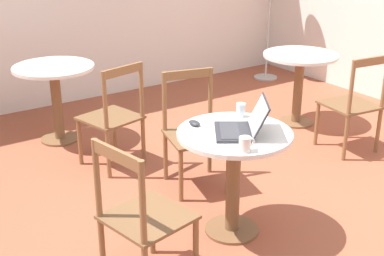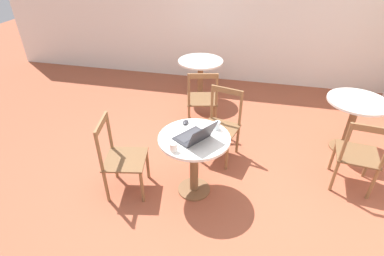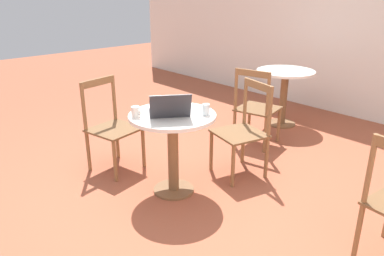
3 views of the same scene
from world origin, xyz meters
TOP-DOWN VIEW (x-y plane):
  - ground_plane at (0.00, 0.00)m, footprint 16.00×16.00m
  - wall_back at (0.00, 3.23)m, footprint 9.40×0.06m
  - cafe_table_near at (-0.01, -0.03)m, footprint 0.75×0.75m
  - cafe_table_far at (-0.39, 2.18)m, footprint 0.75×0.75m
  - chair_near_left at (-0.79, -0.18)m, footprint 0.51×0.51m
  - chair_near_back at (0.18, 0.70)m, footprint 0.53×0.53m
  - chair_far_front at (-0.19, 1.36)m, footprint 0.53×0.53m
  - laptop at (0.01, -0.07)m, footprint 0.45×0.46m
  - mouse at (-0.16, 0.21)m, footprint 0.06×0.10m
  - mug at (-0.15, -0.30)m, footprint 0.11×0.07m
  - drinking_glass at (0.20, 0.17)m, footprint 0.06×0.06m

SIDE VIEW (x-z plane):
  - ground_plane at x=0.00m, z-range 0.00..0.00m
  - chair_near_left at x=-0.79m, z-range -0.01..0.90m
  - chair_near_back at x=0.18m, z-range -0.01..0.90m
  - chair_far_front at x=-0.19m, z-range -0.01..0.90m
  - cafe_table_near at x=-0.01m, z-range 0.19..0.93m
  - cafe_table_far at x=-0.39m, z-range 0.19..0.93m
  - mouse at x=-0.16m, z-range 0.74..0.77m
  - mug at x=-0.15m, z-range 0.74..0.83m
  - laptop at x=0.01m, z-range 0.67..0.90m
  - drinking_glass at x=0.20m, z-range 0.74..0.83m
  - wall_back at x=0.00m, z-range 0.00..2.70m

